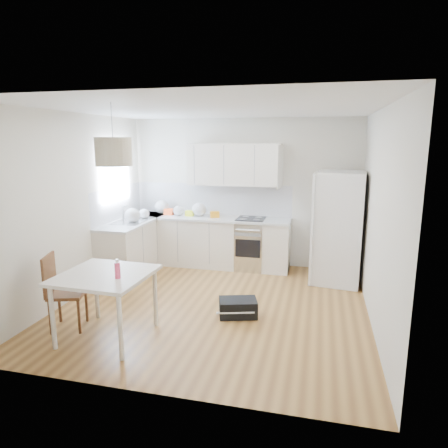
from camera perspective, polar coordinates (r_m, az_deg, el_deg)
name	(u,v)px	position (r m, az deg, el deg)	size (l,w,h in m)	color
floor	(215,305)	(5.80, -1.35, -11.51)	(4.20, 4.20, 0.00)	brown
ceiling	(214,109)	(5.35, -1.49, 16.13)	(4.20, 4.20, 0.00)	white
wall_back	(244,193)	(7.44, 2.81, 4.49)	(4.20, 4.20, 0.00)	silver
wall_left	(77,206)	(6.29, -20.24, 2.42)	(4.20, 4.20, 0.00)	silver
wall_right	(378,219)	(5.28, 21.17, 0.67)	(4.20, 4.20, 0.00)	silver
window_glassblock	(115,173)	(7.21, -15.31, 7.05)	(0.02, 1.00, 1.00)	#BFE0F9
cabinets_back	(208,242)	(7.46, -2.24, -2.61)	(3.00, 0.60, 0.88)	silver
cabinets_left	(135,246)	(7.34, -12.60, -3.13)	(0.60, 1.80, 0.88)	silver
counter_back	(208,218)	(7.36, -2.27, 0.86)	(3.02, 0.64, 0.04)	silver
counter_left	(134,221)	(7.24, -12.76, 0.39)	(0.64, 1.82, 0.04)	silver
backsplash_back	(212,199)	(7.59, -1.68, 3.57)	(3.00, 0.01, 0.58)	white
backsplash_left	(118,203)	(7.32, -14.94, 2.87)	(0.01, 1.80, 0.58)	white
upper_cabinets	(234,165)	(7.26, 1.43, 8.48)	(1.70, 0.32, 0.75)	silver
range_oven	(251,245)	(7.29, 3.83, -2.98)	(0.50, 0.61, 0.88)	silver
sink	(132,221)	(7.19, -12.94, 0.43)	(0.50, 0.80, 0.16)	silver
refrigerator	(340,227)	(6.81, 16.21, -0.43)	(0.87, 0.91, 1.82)	white
dining_table	(105,281)	(4.88, -16.59, -7.78)	(1.04, 1.04, 0.79)	beige
dining_chair	(67,292)	(5.35, -21.47, -8.99)	(0.40, 0.40, 0.95)	#462C15
drink_bottle	(117,269)	(4.62, -14.99, -6.21)	(0.06, 0.06, 0.22)	#DF3D63
gym_bag	(238,308)	(5.44, 2.01, -11.86)	(0.50, 0.32, 0.23)	black
pendant_lamp	(113,152)	(4.58, -15.51, 9.92)	(0.40, 0.40, 0.31)	beige
grocery_bag_a	(162,207)	(7.73, -8.85, 2.40)	(0.29, 0.25, 0.26)	silver
grocery_bag_b	(179,211)	(7.50, -6.50, 1.89)	(0.21, 0.18, 0.19)	silver
grocery_bag_c	(199,210)	(7.43, -3.58, 2.07)	(0.27, 0.23, 0.24)	silver
grocery_bag_d	(144,214)	(7.35, -11.33, 1.47)	(0.19, 0.16, 0.17)	silver
grocery_bag_e	(133,215)	(7.06, -12.93, 1.25)	(0.27, 0.23, 0.24)	silver
snack_orange	(215,214)	(7.28, -1.33, 1.37)	(0.17, 0.10, 0.11)	orange
snack_yellow	(190,213)	(7.46, -4.95, 1.53)	(0.15, 0.09, 0.10)	#F0F727
snack_red	(169,212)	(7.63, -7.88, 1.75)	(0.17, 0.11, 0.12)	#D7471A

